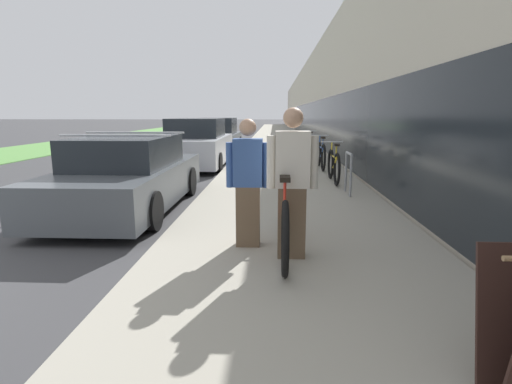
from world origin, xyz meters
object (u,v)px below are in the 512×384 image
at_px(person_rider, 292,184).
at_px(person_bystander, 248,183).
at_px(tandem_bicycle, 283,215).
at_px(cruiser_bike_farthest, 310,147).
at_px(cruiser_bike_middle, 321,155).
at_px(parked_sedan_far, 217,136).
at_px(cruiser_bike_nearest, 334,166).
at_px(parked_sedan_curbside, 128,176).
at_px(vintage_roadster_curbside, 197,145).
at_px(bike_rack_hoop, 349,169).

xyz_separation_m(person_rider, person_bystander, (-0.52, 0.37, -0.06)).
relative_size(tandem_bicycle, cruiser_bike_farthest, 1.37).
xyz_separation_m(cruiser_bike_middle, parked_sedan_far, (-4.00, 6.44, 0.17)).
xyz_separation_m(person_bystander, cruiser_bike_nearest, (1.72, 4.70, -0.38)).
relative_size(person_rider, parked_sedan_curbside, 0.38).
distance_m(person_rider, cruiser_bike_middle, 7.55).
bearing_deg(vintage_roadster_curbside, cruiser_bike_nearest, -41.10).
height_order(cruiser_bike_nearest, cruiser_bike_farthest, cruiser_bike_farthest).
relative_size(cruiser_bike_nearest, parked_sedan_curbside, 0.40).
bearing_deg(parked_sedan_curbside, cruiser_bike_middle, 50.37).
relative_size(cruiser_bike_middle, cruiser_bike_farthest, 1.03).
distance_m(cruiser_bike_middle, parked_sedan_far, 7.58).
height_order(person_bystander, vintage_roadster_curbside, person_bystander).
xyz_separation_m(person_rider, parked_sedan_far, (-2.82, 13.89, -0.27)).
distance_m(tandem_bicycle, bike_rack_hoop, 3.63).
height_order(person_rider, cruiser_bike_farthest, person_rider).
distance_m(parked_sedan_curbside, parked_sedan_far, 11.28).
height_order(person_bystander, cruiser_bike_middle, person_bystander).
xyz_separation_m(person_rider, bike_rack_hoop, (1.30, 3.66, -0.33)).
xyz_separation_m(cruiser_bike_nearest, parked_sedan_far, (-4.03, 8.82, 0.17)).
distance_m(cruiser_bike_middle, vintage_roadster_curbside, 4.03).
relative_size(tandem_bicycle, cruiser_bike_nearest, 1.44).
bearing_deg(cruiser_bike_nearest, person_rider, -103.37).
bearing_deg(cruiser_bike_nearest, parked_sedan_curbside, -148.60).
bearing_deg(bike_rack_hoop, parked_sedan_curbside, -165.70).
relative_size(person_bystander, parked_sedan_far, 0.32).
height_order(bike_rack_hoop, cruiser_bike_nearest, cruiser_bike_nearest).
bearing_deg(bike_rack_hoop, tandem_bicycle, -112.41).
bearing_deg(tandem_bicycle, bike_rack_hoop, 67.59).
relative_size(tandem_bicycle, bike_rack_hoop, 2.99).
bearing_deg(cruiser_bike_nearest, cruiser_bike_middle, 90.65).
xyz_separation_m(tandem_bicycle, parked_sedan_curbside, (-2.74, 2.30, 0.09)).
bearing_deg(cruiser_bike_farthest, bike_rack_hoop, -87.94).
distance_m(bike_rack_hoop, parked_sedan_far, 11.03).
relative_size(person_rider, parked_sedan_far, 0.35).
bearing_deg(parked_sedan_curbside, person_rider, -42.67).
bearing_deg(cruiser_bike_nearest, tandem_bicycle, -105.18).
relative_size(person_rider, bike_rack_hoop, 1.98).
distance_m(vintage_roadster_curbside, parked_sedan_far, 5.40).
distance_m(person_bystander, vintage_roadster_curbside, 8.41).
bearing_deg(tandem_bicycle, cruiser_bike_middle, 79.95).
bearing_deg(parked_sedan_curbside, bike_rack_hoop, 14.30).
relative_size(cruiser_bike_nearest, vintage_roadster_curbside, 0.41).
bearing_deg(bike_rack_hoop, person_rider, -109.50).
relative_size(person_bystander, cruiser_bike_nearest, 0.88).
bearing_deg(cruiser_bike_farthest, tandem_bicycle, -96.73).
bearing_deg(bike_rack_hoop, person_bystander, -118.82).
bearing_deg(vintage_roadster_curbside, parked_sedan_curbside, -91.16).
relative_size(person_bystander, parked_sedan_curbside, 0.35).
relative_size(person_bystander, cruiser_bike_farthest, 0.84).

